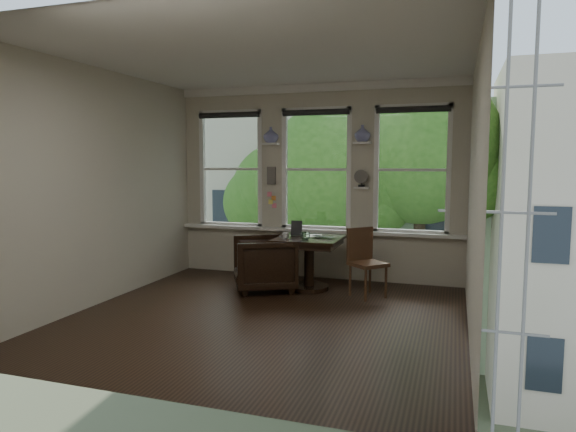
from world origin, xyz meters
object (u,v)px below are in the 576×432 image
(side_chair_right, at_px, (368,263))
(mug, at_px, (286,236))
(table, at_px, (309,263))
(laptop, at_px, (322,238))
(armchair_left, at_px, (264,263))

(side_chair_right, distance_m, mug, 1.19)
(side_chair_right, bearing_deg, table, 123.15)
(side_chair_right, relative_size, laptop, 2.75)
(armchair_left, bearing_deg, mug, 65.78)
(table, relative_size, mug, 9.68)
(table, bearing_deg, mug, -140.79)
(armchair_left, height_order, laptop, laptop)
(laptop, bearing_deg, mug, -140.25)
(armchair_left, xyz_separation_m, laptop, (0.79, 0.21, 0.38))
(table, height_order, mug, mug)
(armchair_left, xyz_separation_m, side_chair_right, (1.46, 0.10, 0.08))
(side_chair_right, height_order, mug, side_chair_right)
(armchair_left, relative_size, mug, 9.10)
(side_chair_right, relative_size, mug, 9.90)
(laptop, relative_size, mug, 3.59)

